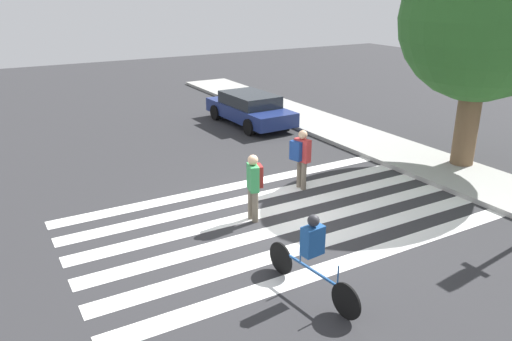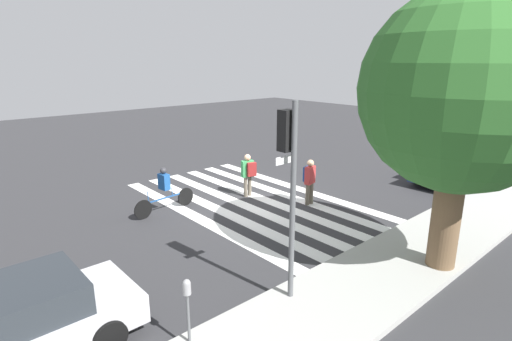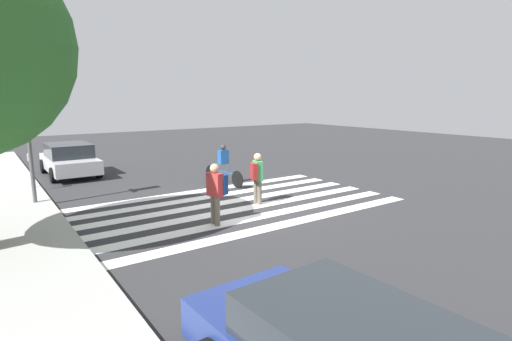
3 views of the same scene
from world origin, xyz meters
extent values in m
plane|color=#2D2D30|center=(0.00, 0.00, 0.00)|extent=(60.00, 60.00, 0.00)
cube|color=#9E9E99|center=(0.00, 6.25, 0.07)|extent=(36.00, 2.50, 0.14)
cube|color=white|center=(-2.45, 0.00, 0.00)|extent=(0.49, 10.00, 0.01)
cube|color=white|center=(-1.47, 0.00, 0.00)|extent=(0.49, 10.00, 0.01)
cube|color=white|center=(-0.49, 0.00, 0.00)|extent=(0.49, 10.00, 0.01)
cube|color=white|center=(0.49, 0.00, 0.00)|extent=(0.49, 10.00, 0.01)
cube|color=white|center=(1.47, 0.00, 0.00)|extent=(0.49, 10.00, 0.01)
cube|color=white|center=(2.45, 0.00, 0.00)|extent=(0.49, 10.00, 0.01)
cylinder|color=#515456|center=(3.57, 5.47, 2.21)|extent=(0.12, 0.12, 4.42)
cube|color=black|center=(3.57, 5.26, 3.80)|extent=(0.32, 0.26, 0.84)
cube|color=silver|center=(3.57, 5.26, 3.20)|extent=(0.60, 0.02, 0.16)
sphere|color=#590F0F|center=(3.57, 5.10, 4.03)|extent=(0.15, 0.15, 0.15)
sphere|color=#59470F|center=(3.57, 5.10, 3.80)|extent=(0.15, 0.15, 0.15)
sphere|color=gold|center=(3.57, 5.10, 3.57)|extent=(0.15, 0.15, 0.15)
cylinder|color=#515456|center=(6.06, 5.28, 0.57)|extent=(0.06, 0.06, 1.14)
cylinder|color=gray|center=(6.06, 5.28, 1.25)|extent=(0.15, 0.15, 0.22)
sphere|color=gray|center=(6.06, 5.28, 1.36)|extent=(0.14, 0.14, 0.14)
cylinder|color=#6B6051|center=(-0.38, -0.55, 0.40)|extent=(0.15, 0.15, 0.80)
cylinder|color=#6B6051|center=(-0.17, -0.55, 0.40)|extent=(0.15, 0.15, 0.80)
cube|color=#338C4C|center=(-0.27, -0.55, 1.11)|extent=(0.51, 0.33, 0.63)
sphere|color=tan|center=(-0.27, -0.55, 1.55)|extent=(0.25, 0.25, 0.25)
cube|color=maroon|center=(-0.32, -0.37, 1.11)|extent=(0.38, 0.25, 0.53)
cylinder|color=#6B6051|center=(-1.49, 1.65, 0.40)|extent=(0.15, 0.15, 0.81)
cylinder|color=#6B6051|center=(-1.28, 1.65, 0.40)|extent=(0.15, 0.15, 0.81)
cube|color=#B73333|center=(-1.38, 1.65, 1.13)|extent=(0.51, 0.32, 0.64)
sphere|color=tan|center=(-1.38, 1.65, 1.57)|extent=(0.25, 0.25, 0.25)
cube|color=navy|center=(-1.43, 1.47, 1.13)|extent=(0.38, 0.24, 0.54)
cylinder|color=black|center=(3.86, -1.07, 0.33)|extent=(0.66, 0.11, 0.66)
cylinder|color=black|center=(2.10, -1.27, 0.33)|extent=(0.66, 0.11, 0.66)
cube|color=#1E4C8C|center=(2.98, -1.17, 0.51)|extent=(1.50, 0.20, 0.04)
cylinder|color=#1E4C8C|center=(2.67, -1.20, 0.67)|extent=(0.03, 0.03, 0.32)
cylinder|color=#1E4C8C|center=(3.64, -1.10, 0.71)|extent=(0.03, 0.03, 0.40)
cube|color=#1E5199|center=(2.98, -1.17, 1.11)|extent=(0.28, 0.42, 0.55)
sphere|color=#333338|center=(2.98, -1.17, 1.50)|extent=(0.22, 0.22, 0.22)
cube|color=#23282D|center=(-8.24, 3.82, 1.05)|extent=(2.53, 1.71, 0.48)
cylinder|color=black|center=(-6.82, 3.00, 0.32)|extent=(0.65, 0.22, 0.64)
cube|color=#B7B7BC|center=(8.52, 3.51, 0.55)|extent=(4.25, 1.87, 0.59)
cube|color=#23282D|center=(8.52, 3.51, 1.14)|extent=(2.34, 1.71, 0.58)
cylinder|color=black|center=(9.82, 4.42, 0.32)|extent=(0.64, 0.20, 0.64)
cylinder|color=black|center=(9.84, 2.62, 0.32)|extent=(0.64, 0.20, 0.64)
cylinder|color=black|center=(7.19, 4.41, 0.32)|extent=(0.64, 0.20, 0.64)
cylinder|color=black|center=(7.21, 2.60, 0.32)|extent=(0.64, 0.20, 0.64)
camera|label=1|loc=(9.33, -6.00, 5.36)|focal=35.00mm
camera|label=2|loc=(9.26, 10.79, 5.18)|focal=28.00mm
camera|label=3|loc=(-10.63, 6.78, 3.45)|focal=28.00mm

